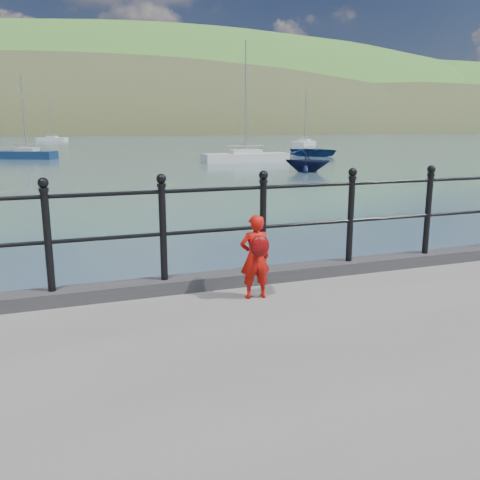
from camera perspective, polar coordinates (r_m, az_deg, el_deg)
name	(u,v)px	position (r m, az deg, el deg)	size (l,w,h in m)	color
ground	(213,359)	(6.52, -3.09, -13.23)	(600.00, 600.00, 0.00)	#2D4251
kerb	(215,280)	(5.99, -2.79, -4.55)	(60.00, 0.30, 0.15)	#28282B
railing	(215,218)	(5.81, -2.87, 2.52)	(18.11, 0.11, 1.20)	black
far_shore	(145,180)	(249.58, -10.65, 6.59)	(830.00, 200.00, 156.00)	#333A21
child	(255,256)	(5.49, 1.74, -1.82)	(0.35, 0.31, 0.93)	red
launch_blue	(315,151)	(50.71, 8.37, 9.89)	(3.56, 4.99, 1.03)	navy
launch_navy	(307,160)	(32.86, 7.57, 8.87)	(2.42, 2.81, 1.48)	black
sailboat_near	(245,158)	(41.80, 0.61, 9.21)	(7.06, 2.02, 9.56)	silver
sailboat_far	(304,143)	(77.48, 7.25, 10.70)	(5.85, 6.07, 9.43)	silver
sailboat_port	(27,155)	(49.29, -22.77, 8.77)	(5.24, 3.87, 7.51)	navy
sailboat_deep	(52,139)	(107.50, -20.36, 10.54)	(5.99, 4.31, 8.70)	white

